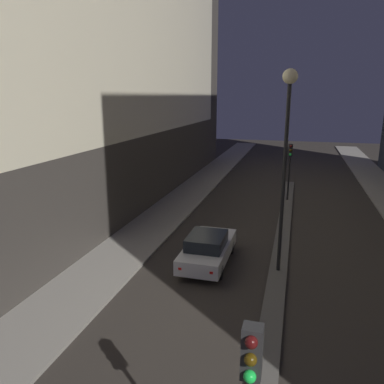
{
  "coord_description": "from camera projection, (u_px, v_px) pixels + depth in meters",
  "views": [
    {
      "loc": [
        0.46,
        -1.95,
        7.71
      ],
      "look_at": [
        -5.71,
        19.88,
        1.86
      ],
      "focal_mm": 35.0,
      "sensor_mm": 36.0,
      "label": 1
    }
  ],
  "objects": [
    {
      "name": "traffic_light_mid",
      "position": [
        290.0,
        159.0,
        27.28
      ],
      "size": [
        0.32,
        0.42,
        4.2
      ],
      "color": "black",
      "rests_on": "median_strip"
    },
    {
      "name": "car_left_lane",
      "position": [
        208.0,
        248.0,
        17.49
      ],
      "size": [
        1.93,
        4.59,
        1.55
      ],
      "color": "silver",
      "rests_on": "ground"
    },
    {
      "name": "median_strip",
      "position": [
        281.0,
        248.0,
        19.36
      ],
      "size": [
        0.79,
        31.3,
        0.14
      ],
      "color": "#56544F",
      "rests_on": "ground"
    },
    {
      "name": "street_lamp",
      "position": [
        287.0,
        129.0,
        15.21
      ],
      "size": [
        0.61,
        0.61,
        8.62
      ],
      "color": "black",
      "rests_on": "median_strip"
    }
  ]
}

